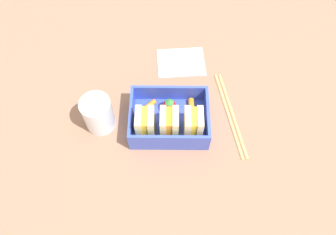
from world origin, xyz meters
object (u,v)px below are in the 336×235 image
object	(u,v)px
sandwich_center_left	(168,123)
drinking_glass	(97,116)
carrot_stick_far_left	(190,109)
folded_napkin	(180,62)
sandwich_left	(192,124)
strawberry_far_left	(170,106)
chopstick_pair	(229,114)
sandwich_center	(144,123)
carrot_stick_left	(145,108)

from	to	relation	value
sandwich_center_left	drinking_glass	xyz separation A→B (cm)	(14.45, -1.88, -0.43)
carrot_stick_far_left	folded_napkin	bearing A→B (deg)	-81.88
sandwich_left	strawberry_far_left	bearing A→B (deg)	-48.70
sandwich_left	sandwich_center_left	size ratio (longest dim) A/B	1.00
folded_napkin	chopstick_pair	bearing A→B (deg)	126.39
sandwich_left	carrot_stick_far_left	xyz separation A→B (cm)	(0.04, -4.82, -2.55)
sandwich_center	chopstick_pair	bearing A→B (deg)	-165.18
carrot_stick_left	drinking_glass	world-z (taller)	drinking_glass
carrot_stick_far_left	drinking_glass	bearing A→B (deg)	8.73
sandwich_center	sandwich_center_left	bearing A→B (deg)	180.00
carrot_stick_left	drinking_glass	size ratio (longest dim) A/B	0.62
sandwich_center	chopstick_pair	xyz separation A→B (cm)	(-17.95, -4.75, -4.05)
sandwich_left	strawberry_far_left	xyz separation A→B (cm)	(4.46, -5.08, -1.59)
sandwich_left	carrot_stick_far_left	size ratio (longest dim) A/B	1.27
carrot_stick_far_left	folded_napkin	xyz separation A→B (cm)	(2.02, -14.14, -1.65)
sandwich_left	sandwich_center	xyz separation A→B (cm)	(9.53, 0.00, 0.00)
chopstick_pair	strawberry_far_left	bearing A→B (deg)	-1.47
sandwich_center_left	folded_napkin	bearing A→B (deg)	-98.13
carrot_stick_far_left	strawberry_far_left	world-z (taller)	strawberry_far_left
drinking_glass	sandwich_center	bearing A→B (deg)	169.02
carrot_stick_far_left	strawberry_far_left	size ratio (longest dim) A/B	1.41
sandwich_left	drinking_glass	distance (cm)	19.31
sandwich_left	drinking_glass	xyz separation A→B (cm)	(19.21, -1.88, -0.43)
strawberry_far_left	carrot_stick_left	world-z (taller)	strawberry_far_left
carrot_stick_far_left	strawberry_far_left	distance (cm)	4.54
sandwich_left	sandwich_center	bearing A→B (deg)	0.00
chopstick_pair	drinking_glass	bearing A→B (deg)	5.93
sandwich_center_left	carrot_stick_left	world-z (taller)	sandwich_center_left
carrot_stick_far_left	chopstick_pair	world-z (taller)	carrot_stick_far_left
carrot_stick_far_left	chopstick_pair	bearing A→B (deg)	179.50
carrot_stick_left	chopstick_pair	distance (cm)	18.17
sandwich_center_left	sandwich_center	bearing A→B (deg)	0.00
strawberry_far_left	chopstick_pair	world-z (taller)	strawberry_far_left
carrot_stick_far_left	folded_napkin	world-z (taller)	carrot_stick_far_left
carrot_stick_far_left	drinking_glass	xyz separation A→B (cm)	(19.17, 2.94, 2.12)
sandwich_left	chopstick_pair	world-z (taller)	sandwich_left
strawberry_far_left	carrot_stick_left	distance (cm)	5.32
drinking_glass	folded_napkin	size ratio (longest dim) A/B	0.71
sandwich_center	sandwich_left	bearing A→B (deg)	180.00
sandwich_center_left	chopstick_pair	world-z (taller)	sandwich_center_left
sandwich_center_left	carrot_stick_left	bearing A→B (deg)	-46.60
carrot_stick_left	sandwich_left	bearing A→B (deg)	151.77
carrot_stick_far_left	carrot_stick_left	xyz separation A→B (cm)	(9.64, -0.38, -0.06)
drinking_glass	strawberry_far_left	bearing A→B (deg)	-167.75
sandwich_center	carrot_stick_far_left	distance (cm)	10.95
sandwich_center_left	drinking_glass	distance (cm)	14.57
carrot_stick_far_left	carrot_stick_left	distance (cm)	9.65
sandwich_center_left	chopstick_pair	distance (cm)	14.59
strawberry_far_left	carrot_stick_left	xyz separation A→B (cm)	(5.22, -0.12, -1.02)
chopstick_pair	sandwich_center_left	bearing A→B (deg)	19.80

